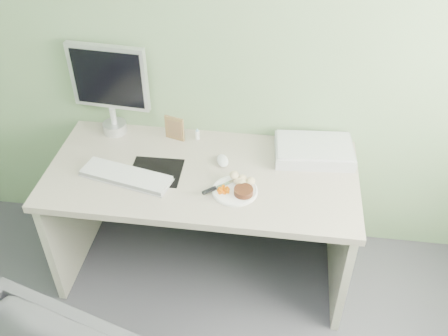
# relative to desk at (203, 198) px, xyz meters

# --- Properties ---
(wall_back) EXTENTS (3.50, 0.00, 3.50)m
(wall_back) POSITION_rel_desk_xyz_m (0.00, 0.38, 0.80)
(wall_back) COLOR gray
(wall_back) RESTS_ON floor
(desk) EXTENTS (1.60, 0.75, 0.73)m
(desk) POSITION_rel_desk_xyz_m (0.00, 0.00, 0.00)
(desk) COLOR #B6A898
(desk) RESTS_ON floor
(plate) EXTENTS (0.22, 0.22, 0.01)m
(plate) POSITION_rel_desk_xyz_m (0.19, -0.13, 0.19)
(plate) COLOR white
(plate) RESTS_ON desk
(steak) EXTENTS (0.10, 0.10, 0.03)m
(steak) POSITION_rel_desk_xyz_m (0.23, -0.15, 0.21)
(steak) COLOR black
(steak) RESTS_ON plate
(potato_pile) EXTENTS (0.11, 0.09, 0.05)m
(potato_pile) POSITION_rel_desk_xyz_m (0.21, -0.07, 0.22)
(potato_pile) COLOR tan
(potato_pile) RESTS_ON plate
(carrot_heap) EXTENTS (0.06, 0.06, 0.03)m
(carrot_heap) POSITION_rel_desk_xyz_m (0.13, -0.15, 0.21)
(carrot_heap) COLOR #E76304
(carrot_heap) RESTS_ON plate
(steak_knife) EXTENTS (0.16, 0.14, 0.01)m
(steak_knife) POSITION_rel_desk_xyz_m (0.09, -0.14, 0.21)
(steak_knife) COLOR silver
(steak_knife) RESTS_ON plate
(mousepad) EXTENTS (0.27, 0.24, 0.00)m
(mousepad) POSITION_rel_desk_xyz_m (-0.23, -0.03, 0.18)
(mousepad) COLOR black
(mousepad) RESTS_ON desk
(keyboard) EXTENTS (0.48, 0.24, 0.02)m
(keyboard) POSITION_rel_desk_xyz_m (-0.37, -0.10, 0.20)
(keyboard) COLOR white
(keyboard) RESTS_ON desk
(computer_mouse) EXTENTS (0.09, 0.12, 0.04)m
(computer_mouse) POSITION_rel_desk_xyz_m (0.10, 0.08, 0.20)
(computer_mouse) COLOR white
(computer_mouse) RESTS_ON desk
(photo_frame) EXTENTS (0.11, 0.05, 0.14)m
(photo_frame) POSITION_rel_desk_xyz_m (-0.20, 0.27, 0.25)
(photo_frame) COLOR #88603F
(photo_frame) RESTS_ON desk
(eyedrop_bottle) EXTENTS (0.02, 0.02, 0.07)m
(eyedrop_bottle) POSITION_rel_desk_xyz_m (-0.07, 0.29, 0.22)
(eyedrop_bottle) COLOR white
(eyedrop_bottle) RESTS_ON desk
(scanner) EXTENTS (0.43, 0.31, 0.06)m
(scanner) POSITION_rel_desk_xyz_m (0.57, 0.22, 0.21)
(scanner) COLOR silver
(scanner) RESTS_ON desk
(monitor) EXTENTS (0.43, 0.13, 0.52)m
(monitor) POSITION_rel_desk_xyz_m (-0.55, 0.31, 0.47)
(monitor) COLOR silver
(monitor) RESTS_ON desk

